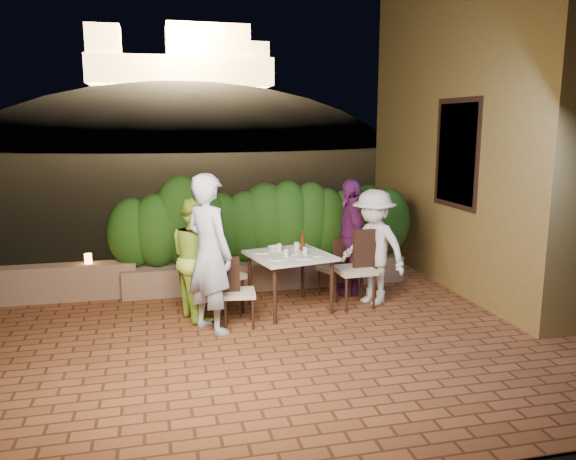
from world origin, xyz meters
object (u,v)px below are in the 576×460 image
object	(u,v)px
bowl	(275,248)
chair_left_back	(221,274)
chair_right_back	(335,267)
parapet_lamp	(88,259)
beer_bottle	(303,240)
diner_blue	(209,254)
chair_left_front	(238,291)
diner_white	(374,247)
diner_green	(197,258)
chair_right_front	(355,268)
diner_purple	(351,237)
dining_table	(290,282)

from	to	relation	value
bowl	chair_left_back	world-z (taller)	chair_left_back
chair_right_back	parapet_lamp	distance (m)	3.45
beer_bottle	diner_blue	bearing A→B (deg)	-152.43
chair_left_front	chair_left_back	xyz separation A→B (m)	(-0.15, 0.50, 0.10)
chair_left_back	diner_white	size ratio (longest dim) A/B	0.67
diner_green	diner_white	world-z (taller)	diner_white
chair_right_front	chair_right_back	bearing A→B (deg)	-78.97
chair_right_front	parapet_lamp	world-z (taller)	chair_right_front
chair_left_front	chair_right_front	size ratio (longest dim) A/B	0.83
diner_purple	parapet_lamp	xyz separation A→B (m)	(-3.64, 0.59, -0.26)
diner_white	diner_green	bearing A→B (deg)	-121.29
chair_right_front	diner_blue	xyz separation A→B (m)	(-1.97, -0.50, 0.42)
diner_white	bowl	bearing A→B (deg)	-133.95
bowl	diner_purple	xyz separation A→B (m)	(1.16, 0.24, 0.06)
chair_left_back	chair_right_back	world-z (taller)	chair_left_back
chair_right_front	chair_left_front	bearing A→B (deg)	10.05
dining_table	chair_left_front	world-z (taller)	chair_left_front
dining_table	chair_right_front	bearing A→B (deg)	-3.42
chair_left_front	chair_right_back	size ratio (longest dim) A/B	1.03
beer_bottle	parapet_lamp	world-z (taller)	beer_bottle
beer_bottle	diner_purple	xyz separation A→B (m)	(0.82, 0.40, -0.07)
chair_left_back	diner_blue	distance (m)	0.76
beer_bottle	bowl	world-z (taller)	beer_bottle
diner_white	parapet_lamp	distance (m)	3.95
chair_right_back	diner_white	xyz separation A→B (m)	(0.41, -0.42, 0.36)
chair_left_back	parapet_lamp	distance (m)	2.02
chair_left_front	diner_purple	bearing A→B (deg)	35.06
diner_purple	chair_left_back	bearing A→B (deg)	-70.28
chair_right_front	diner_purple	xyz separation A→B (m)	(0.14, 0.58, 0.31)
diner_green	diner_purple	size ratio (longest dim) A/B	0.92
beer_bottle	parapet_lamp	size ratio (longest dim) A/B	2.09
beer_bottle	diner_purple	distance (m)	0.91
diner_green	parapet_lamp	bearing A→B (deg)	33.56
chair_right_front	diner_blue	world-z (taller)	diner_blue
dining_table	diner_white	size ratio (longest dim) A/B	0.62
chair_right_front	diner_blue	distance (m)	2.08
dining_table	diner_blue	size ratio (longest dim) A/B	0.52
bowl	beer_bottle	bearing A→B (deg)	-25.40
diner_blue	diner_white	bearing A→B (deg)	-110.16
chair_left_back	diner_purple	size ratio (longest dim) A/B	0.63
chair_left_front	diner_white	bearing A→B (deg)	19.45
parapet_lamp	chair_right_back	bearing A→B (deg)	-11.69
dining_table	beer_bottle	bearing A→B (deg)	31.97
chair_left_front	diner_blue	distance (m)	0.62
chair_left_back	chair_right_back	bearing A→B (deg)	-16.00
bowl	parapet_lamp	bearing A→B (deg)	161.57
chair_left_back	diner_white	world-z (taller)	diner_white
bowl	diner_green	xyz separation A→B (m)	(-1.07, -0.29, -0.01)
chair_left_back	chair_right_front	world-z (taller)	chair_left_back
chair_left_back	chair_right_front	distance (m)	1.78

